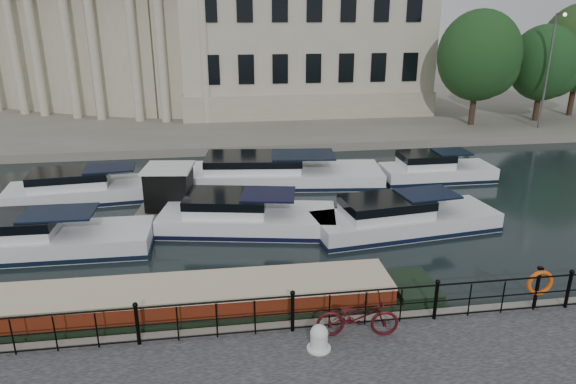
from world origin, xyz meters
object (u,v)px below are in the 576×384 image
object	(u,v)px
narrowboat	(177,312)
harbour_hut	(170,191)
life_ring_post	(540,283)
mooring_bollard	(319,338)
bicycle	(358,317)

from	to	relation	value
narrowboat	harbour_hut	distance (m)	9.31
life_ring_post	harbour_hut	xyz separation A→B (m)	(-11.08, 10.84, -0.40)
life_ring_post	harbour_hut	distance (m)	15.51
mooring_bollard	life_ring_post	world-z (taller)	life_ring_post
life_ring_post	narrowboat	distance (m)	10.45
bicycle	narrowboat	bearing A→B (deg)	72.99
life_ring_post	narrowboat	world-z (taller)	life_ring_post
mooring_bollard	life_ring_post	distance (m)	6.66
bicycle	life_ring_post	xyz separation A→B (m)	(5.47, 0.53, 0.24)
bicycle	narrowboat	world-z (taller)	bicycle
bicycle	life_ring_post	distance (m)	5.50
mooring_bollard	harbour_hut	xyz separation A→B (m)	(-4.50, 11.80, 0.08)
bicycle	harbour_hut	world-z (taller)	harbour_hut
mooring_bollard	narrowboat	size ratio (longest dim) A/B	0.04
mooring_bollard	life_ring_post	bearing A→B (deg)	8.31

